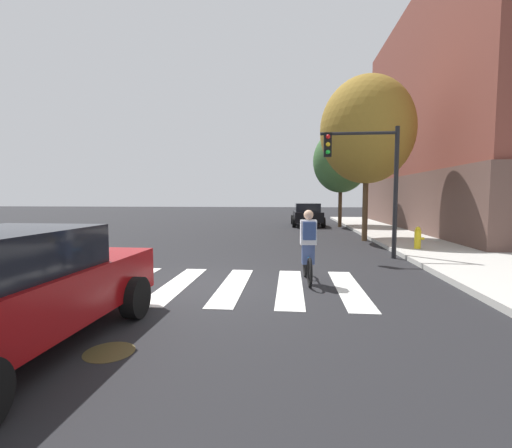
% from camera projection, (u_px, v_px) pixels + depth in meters
% --- Properties ---
extents(ground_plane, '(120.00, 120.00, 0.00)m').
position_uv_depth(ground_plane, '(207.00, 285.00, 7.94)').
color(ground_plane, black).
extents(crosswalk_stripes, '(5.63, 3.35, 0.01)m').
position_uv_depth(crosswalk_stripes, '(233.00, 286.00, 7.88)').
color(crosswalk_stripes, silver).
rests_on(crosswalk_stripes, ground).
extents(manhole_cover, '(0.64, 0.64, 0.01)m').
position_uv_depth(manhole_cover, '(109.00, 352.00, 4.53)').
color(manhole_cover, '#473D1E').
rests_on(manhole_cover, ground).
extents(sedan_near, '(2.24, 4.64, 1.59)m').
position_uv_depth(sedan_near, '(5.00, 291.00, 4.37)').
color(sedan_near, maroon).
rests_on(sedan_near, ground).
extents(sedan_mid, '(2.19, 4.51, 1.54)m').
position_uv_depth(sedan_mid, '(307.00, 214.00, 24.13)').
color(sedan_mid, black).
rests_on(sedan_mid, ground).
extents(cyclist, '(0.37, 1.71, 1.69)m').
position_uv_depth(cyclist, '(308.00, 247.00, 8.11)').
color(cyclist, black).
rests_on(cyclist, ground).
extents(traffic_light_near, '(2.47, 0.28, 4.20)m').
position_uv_depth(traffic_light_near, '(370.00, 169.00, 11.25)').
color(traffic_light_near, black).
rests_on(traffic_light_near, ground).
extents(fire_hydrant, '(0.33, 0.22, 0.78)m').
position_uv_depth(fire_hydrant, '(418.00, 238.00, 12.51)').
color(fire_hydrant, gold).
rests_on(fire_hydrant, sidewalk).
extents(street_tree_near, '(4.09, 4.09, 7.28)m').
position_uv_depth(street_tree_near, '(367.00, 130.00, 15.58)').
color(street_tree_near, '#4C3823').
rests_on(street_tree_near, ground).
extents(street_tree_mid, '(3.58, 3.58, 6.37)m').
position_uv_depth(street_tree_mid, '(341.00, 161.00, 22.91)').
color(street_tree_mid, '#4C3823').
rests_on(street_tree_mid, ground).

